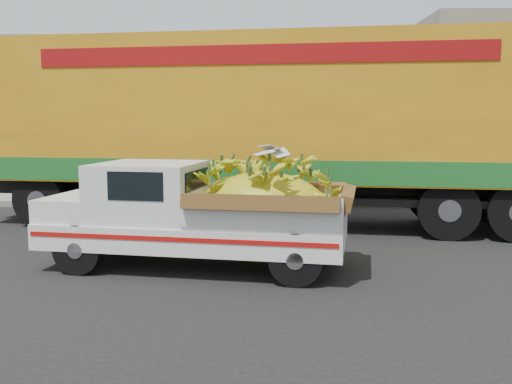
{
  "coord_description": "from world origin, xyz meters",
  "views": [
    {
      "loc": [
        0.89,
        -7.88,
        2.15
      ],
      "look_at": [
        0.79,
        0.74,
        1.07
      ],
      "focal_mm": 40.0,
      "sensor_mm": 36.0,
      "label": 1
    }
  ],
  "objects": [
    {
      "name": "pickup_truck",
      "position": [
        0.23,
        0.28,
        0.83
      ],
      "size": [
        4.61,
        2.37,
        1.54
      ],
      "rotation": [
        0.0,
        0.0,
        -0.18
      ],
      "color": "black",
      "rests_on": "ground"
    },
    {
      "name": "curb",
      "position": [
        0.0,
        6.35,
        0.07
      ],
      "size": [
        60.0,
        0.25,
        0.15
      ],
      "primitive_type": "cube",
      "color": "gray",
      "rests_on": "ground"
    },
    {
      "name": "sidewalk",
      "position": [
        0.0,
        8.45,
        0.07
      ],
      "size": [
        60.0,
        4.0,
        0.14
      ],
      "primitive_type": "cube",
      "color": "gray",
      "rests_on": "ground"
    },
    {
      "name": "ground",
      "position": [
        0.0,
        0.0,
        0.0
      ],
      "size": [
        100.0,
        100.0,
        0.0
      ],
      "primitive_type": "plane",
      "color": "black",
      "rests_on": "ground"
    },
    {
      "name": "building_left",
      "position": [
        -8.0,
        14.35,
        2.5
      ],
      "size": [
        18.0,
        6.0,
        5.0
      ],
      "primitive_type": "cube",
      "color": "gray",
      "rests_on": "ground"
    },
    {
      "name": "semi_trailer",
      "position": [
        0.98,
        3.89,
        2.12
      ],
      "size": [
        12.07,
        4.29,
        3.8
      ],
      "rotation": [
        0.0,
        0.0,
        -0.15
      ],
      "color": "black",
      "rests_on": "ground"
    }
  ]
}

